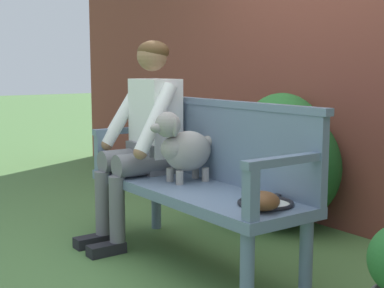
{
  "coord_description": "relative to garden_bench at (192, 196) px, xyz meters",
  "views": [
    {
      "loc": [
        2.61,
        -1.86,
        1.17
      ],
      "look_at": [
        0.0,
        0.0,
        0.72
      ],
      "focal_mm": 51.59,
      "sensor_mm": 36.0,
      "label": 1
    }
  ],
  "objects": [
    {
      "name": "bench_armrest_right_end",
      "position": [
        0.77,
        -0.09,
        0.27
      ],
      "size": [
        0.06,
        0.52,
        0.28
      ],
      "color": "slate",
      "rests_on": "garden_bench"
    },
    {
      "name": "hedge_bush_mid_left",
      "position": [
        -0.34,
        1.07,
        0.08
      ],
      "size": [
        0.75,
        0.73,
        0.98
      ],
      "primitive_type": "ellipsoid",
      "color": "#286B2D",
      "rests_on": "ground"
    },
    {
      "name": "dog_on_bench",
      "position": [
        -0.12,
        0.02,
        0.28
      ],
      "size": [
        0.22,
        0.44,
        0.44
      ],
      "color": "gray",
      "rests_on": "garden_bench"
    },
    {
      "name": "bench_backrest",
      "position": [
        0.0,
        0.23,
        0.32
      ],
      "size": [
        1.66,
        0.06,
        0.5
      ],
      "color": "slate",
      "rests_on": "garden_bench"
    },
    {
      "name": "baseball_glove",
      "position": [
        0.65,
        -0.04,
        0.11
      ],
      "size": [
        0.28,
        0.27,
        0.09
      ],
      "primitive_type": "ellipsoid",
      "rotation": [
        0.0,
        0.0,
        -0.69
      ],
      "color": "brown",
      "rests_on": "garden_bench"
    },
    {
      "name": "ground_plane",
      "position": [
        0.0,
        0.0,
        -0.41
      ],
      "size": [
        40.0,
        40.0,
        0.0
      ],
      "primitive_type": "plane",
      "color": "#4C753D"
    },
    {
      "name": "garden_bench",
      "position": [
        0.0,
        0.0,
        0.0
      ],
      "size": [
        1.62,
        0.52,
        0.47
      ],
      "color": "slate",
      "rests_on": "ground"
    },
    {
      "name": "person_seated",
      "position": [
        -0.52,
        -0.02,
        0.33
      ],
      "size": [
        0.56,
        0.66,
        1.34
      ],
      "color": "black",
      "rests_on": "ground"
    },
    {
      "name": "bench_armrest_left_end",
      "position": [
        -0.77,
        -0.09,
        0.27
      ],
      "size": [
        0.06,
        0.52,
        0.28
      ],
      "color": "slate",
      "rests_on": "garden_bench"
    },
    {
      "name": "brick_garden_fence",
      "position": [
        0.0,
        1.4,
        0.82
      ],
      "size": [
        8.0,
        0.3,
        2.45
      ],
      "primitive_type": "cube",
      "color": "brown",
      "rests_on": "ground"
    },
    {
      "name": "hedge_bush_far_left",
      "position": [
        -0.33,
        0.99,
        0.05
      ],
      "size": [
        1.12,
        0.74,
        0.92
      ],
      "primitive_type": "ellipsoid",
      "color": "#194C1E",
      "rests_on": "ground"
    },
    {
      "name": "tennis_racket",
      "position": [
        0.58,
        0.07,
        0.07
      ],
      "size": [
        0.38,
        0.58,
        0.03
      ],
      "color": "black",
      "rests_on": "garden_bench"
    }
  ]
}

